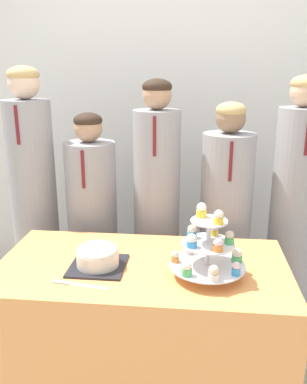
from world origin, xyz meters
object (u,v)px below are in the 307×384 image
at_px(student_2, 157,217).
at_px(student_4, 292,220).
at_px(cake_knife, 71,284).
at_px(student_3, 225,230).
at_px(student_0, 35,207).
at_px(student_1, 93,230).
at_px(cupcake_stand, 208,248).
at_px(round_cake, 98,256).

xyz_separation_m(student_2, student_4, (0.81, -0.00, 0.01)).
xyz_separation_m(cake_knife, student_3, (0.71, 0.84, -0.07)).
relative_size(student_0, student_3, 1.13).
height_order(student_1, student_4, student_4).
bearing_deg(student_1, student_3, 0.00).
distance_m(student_1, student_2, 0.42).
bearing_deg(student_2, student_0, 180.00).
distance_m(cupcake_stand, student_4, 0.88).
distance_m(round_cake, student_4, 1.22).
bearing_deg(student_0, student_2, -0.00).
distance_m(cake_knife, cupcake_stand, 0.61).
bearing_deg(student_3, cake_knife, -130.01).
xyz_separation_m(round_cake, student_4, (1.02, 0.67, -0.04)).
xyz_separation_m(student_1, student_2, (0.41, 0.00, 0.10)).
bearing_deg(student_2, cupcake_stand, -67.30).
relative_size(student_0, student_2, 1.04).
height_order(round_cake, student_0, student_0).
distance_m(student_0, student_4, 1.59).
distance_m(student_0, student_1, 0.40).
bearing_deg(round_cake, student_0, 130.28).
relative_size(round_cake, student_2, 0.16).
height_order(student_0, student_3, student_0).
xyz_separation_m(student_2, student_3, (0.42, 0.00, -0.07)).
bearing_deg(student_2, cake_knife, -108.87).
bearing_deg(cupcake_stand, student_1, 134.94).
relative_size(student_0, student_1, 1.19).
bearing_deg(student_2, student_1, -180.00).
bearing_deg(round_cake, cupcake_stand, -3.69).
relative_size(round_cake, student_3, 0.17).
bearing_deg(student_1, student_4, 0.00).
height_order(round_cake, cake_knife, round_cake).
bearing_deg(cake_knife, cupcake_stand, 21.85).
distance_m(round_cake, cake_knife, 0.20).
height_order(round_cake, student_3, student_3).
distance_m(cake_knife, student_3, 1.10).
height_order(cake_knife, student_1, student_1).
bearing_deg(student_3, round_cake, -133.18).
xyz_separation_m(round_cake, student_2, (0.21, 0.67, -0.05)).
relative_size(round_cake, cupcake_stand, 0.75).
height_order(student_0, student_2, student_0).
height_order(round_cake, student_4, student_4).
xyz_separation_m(student_3, student_4, (0.39, -0.00, 0.08)).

